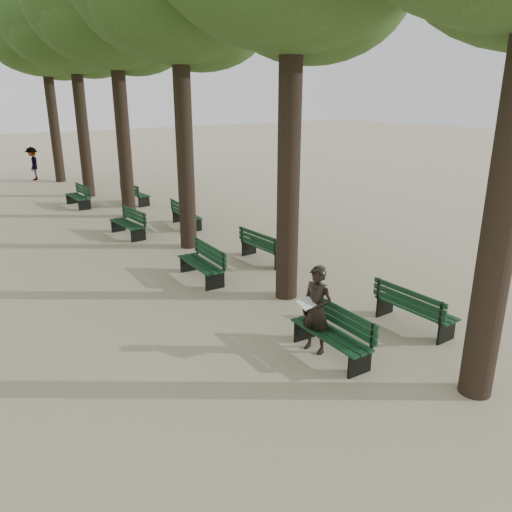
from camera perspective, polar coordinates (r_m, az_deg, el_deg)
ground at (r=9.31m, az=7.87°, el=-12.51°), size 120.00×120.00×0.00m
tree_central_3 at (r=20.25m, az=-16.09°, el=25.92°), size 6.00×6.00×9.95m
tree_central_4 at (r=24.95m, az=-20.37°, el=23.96°), size 6.00×6.00×9.95m
tree_central_5 at (r=29.75m, az=-23.21°, el=22.56°), size 6.00×6.00×9.95m
bench_left_0 at (r=9.56m, az=8.51°, el=-9.79°), size 0.66×1.83×0.92m
bench_left_1 at (r=13.21m, az=-6.28°, el=-1.60°), size 0.69×1.83×0.92m
bench_left_2 at (r=17.67m, az=-14.44°, el=3.06°), size 0.68×1.83×0.92m
bench_left_3 at (r=22.93m, az=-19.67°, el=5.99°), size 0.64×1.82×0.92m
bench_right_0 at (r=11.04m, az=17.63°, el=-6.50°), size 0.57×1.80×0.92m
bench_right_1 at (r=14.56m, az=1.03°, el=0.42°), size 0.63×1.82×0.92m
bench_right_2 at (r=18.55m, az=-7.91°, el=4.18°), size 0.77×1.85×0.92m
bench_right_3 at (r=22.84m, az=-13.59°, el=6.50°), size 0.70×1.84×0.92m
man_with_map at (r=9.46m, az=6.92°, el=-6.10°), size 0.68×0.75×1.71m
pedestrian_b at (r=30.90m, az=-24.15°, el=9.61°), size 0.64×1.23×1.82m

